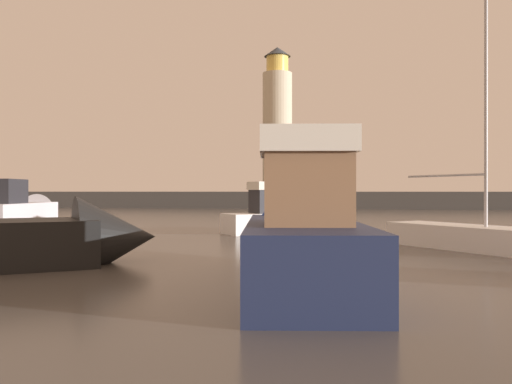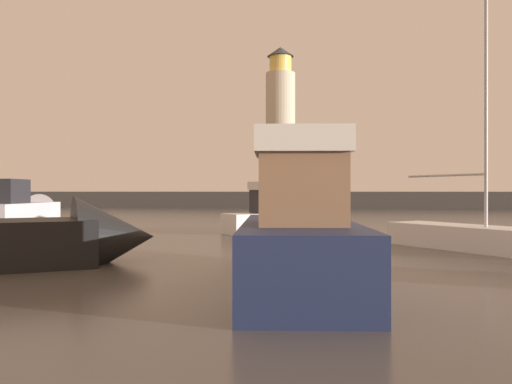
{
  "view_description": "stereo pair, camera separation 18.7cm",
  "coord_description": "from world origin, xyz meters",
  "px_view_note": "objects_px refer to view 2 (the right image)",
  "views": [
    {
      "loc": [
        3.01,
        -1.98,
        2.07
      ],
      "look_at": [
        -0.41,
        19.09,
        2.04
      ],
      "focal_mm": 37.08,
      "sensor_mm": 36.0,
      "label": 1
    },
    {
      "loc": [
        3.19,
        -1.95,
        2.07
      ],
      "look_at": [
        -0.41,
        19.09,
        2.04
      ],
      "focal_mm": 37.08,
      "sensor_mm": 36.0,
      "label": 2
    }
  ],
  "objects_px": {
    "sailboat_moored": "(470,235)",
    "motorboat_3": "(13,236)",
    "lighthouse": "(280,123)",
    "motorboat_1": "(297,238)",
    "motorboat_4": "(24,211)",
    "motorboat_2": "(286,218)"
  },
  "relations": [
    {
      "from": "motorboat_1",
      "to": "sailboat_moored",
      "type": "relative_size",
      "value": 0.81
    },
    {
      "from": "motorboat_4",
      "to": "motorboat_2",
      "type": "bearing_deg",
      "value": -8.64
    },
    {
      "from": "lighthouse",
      "to": "sailboat_moored",
      "type": "height_order",
      "value": "lighthouse"
    },
    {
      "from": "motorboat_2",
      "to": "motorboat_3",
      "type": "bearing_deg",
      "value": -113.89
    },
    {
      "from": "motorboat_3",
      "to": "sailboat_moored",
      "type": "relative_size",
      "value": 0.76
    },
    {
      "from": "motorboat_3",
      "to": "motorboat_4",
      "type": "height_order",
      "value": "motorboat_3"
    },
    {
      "from": "motorboat_1",
      "to": "motorboat_4",
      "type": "xyz_separation_m",
      "value": [
        -18.0,
        16.67,
        -0.09
      ]
    },
    {
      "from": "motorboat_2",
      "to": "motorboat_3",
      "type": "distance_m",
      "value": 14.69
    },
    {
      "from": "motorboat_3",
      "to": "lighthouse",
      "type": "bearing_deg",
      "value": 88.87
    },
    {
      "from": "lighthouse",
      "to": "motorboat_4",
      "type": "height_order",
      "value": "lighthouse"
    },
    {
      "from": "motorboat_4",
      "to": "sailboat_moored",
      "type": "height_order",
      "value": "sailboat_moored"
    },
    {
      "from": "lighthouse",
      "to": "motorboat_2",
      "type": "bearing_deg",
      "value": -82.51
    },
    {
      "from": "sailboat_moored",
      "to": "motorboat_4",
      "type": "bearing_deg",
      "value": 158.59
    },
    {
      "from": "lighthouse",
      "to": "sailboat_moored",
      "type": "distance_m",
      "value": 47.04
    },
    {
      "from": "lighthouse",
      "to": "motorboat_1",
      "type": "height_order",
      "value": "lighthouse"
    },
    {
      "from": "motorboat_4",
      "to": "sailboat_moored",
      "type": "xyz_separation_m",
      "value": [
        23.46,
        -9.2,
        -0.39
      ]
    },
    {
      "from": "motorboat_4",
      "to": "motorboat_1",
      "type": "bearing_deg",
      "value": -42.82
    },
    {
      "from": "motorboat_2",
      "to": "sailboat_moored",
      "type": "height_order",
      "value": "sailboat_moored"
    },
    {
      "from": "motorboat_2",
      "to": "motorboat_3",
      "type": "height_order",
      "value": "motorboat_3"
    },
    {
      "from": "motorboat_1",
      "to": "motorboat_2",
      "type": "bearing_deg",
      "value": 97.52
    },
    {
      "from": "sailboat_moored",
      "to": "motorboat_3",
      "type": "bearing_deg",
      "value": -153.33
    },
    {
      "from": "sailboat_moored",
      "to": "lighthouse",
      "type": "bearing_deg",
      "value": 105.49
    }
  ]
}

